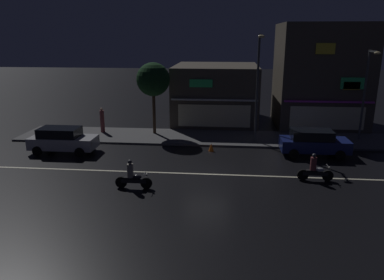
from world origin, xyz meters
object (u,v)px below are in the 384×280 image
parked_car_trailing (63,140)px  streetlamp_mid (366,88)px  motorcycle_following (132,177)px  pedestrian_on_sidewalk (102,121)px  traffic_cone (211,147)px  parked_car_near_kerb (314,142)px  streetlamp_west (258,80)px  motorcycle_lead (315,169)px

parked_car_trailing → streetlamp_mid: bearing=12.2°
streetlamp_mid → motorcycle_following: (-14.43, -9.97, -3.35)m
pedestrian_on_sidewalk → traffic_cone: pedestrian_on_sidewalk is taller
traffic_cone → pedestrian_on_sidewalk: bearing=156.5°
parked_car_near_kerb → pedestrian_on_sidewalk: bearing=-14.6°
streetlamp_mid → parked_car_near_kerb: size_ratio=1.50×
parked_car_near_kerb → parked_car_trailing: 16.46m
streetlamp_west → motorcycle_following: (-6.74, -8.79, -3.90)m
pedestrian_on_sidewalk → motorcycle_lead: bearing=-166.8°
parked_car_near_kerb → traffic_cone: (-6.62, 0.21, -0.59)m
streetlamp_west → parked_car_near_kerb: bearing=-33.0°
streetlamp_mid → parked_car_trailing: streetlamp_mid is taller
pedestrian_on_sidewalk → motorcycle_following: (5.08, -10.49, -0.42)m
parked_car_trailing → motorcycle_lead: (15.53, -3.59, -0.24)m
parked_car_near_kerb → parked_car_trailing: bearing=3.3°
streetlamp_mid → pedestrian_on_sidewalk: bearing=178.5°
streetlamp_mid → pedestrian_on_sidewalk: size_ratio=3.32×
parked_car_near_kerb → motorcycle_following: parked_car_near_kerb is taller
streetlamp_west → streetlamp_mid: size_ratio=1.16×
streetlamp_west → parked_car_trailing: size_ratio=1.74×
pedestrian_on_sidewalk → parked_car_near_kerb: pedestrian_on_sidewalk is taller
traffic_cone → parked_car_trailing: bearing=-173.3°
streetlamp_west → parked_car_trailing: (-12.87, -3.27, -3.66)m
streetlamp_mid → parked_car_near_kerb: (-4.12, -3.49, -3.11)m
streetlamp_west → traffic_cone: (-3.05, -2.10, -4.26)m
traffic_cone → motorcycle_lead: bearing=-39.7°
motorcycle_lead → streetlamp_west: bearing=-76.5°
parked_car_trailing → parked_car_near_kerb: bearing=3.3°
streetlamp_mid → traffic_cone: streetlamp_mid is taller
pedestrian_on_sidewalk → parked_car_trailing: 5.08m
parked_car_near_kerb → motorcycle_following: 12.18m
motorcycle_following → traffic_cone: motorcycle_following is taller
streetlamp_west → parked_car_near_kerb: streetlamp_west is taller
streetlamp_west → motorcycle_following: 11.75m
traffic_cone → motorcycle_following: bearing=-118.9°
streetlamp_mid → parked_car_trailing: size_ratio=1.50×
streetlamp_west → streetlamp_mid: bearing=8.7°
parked_car_near_kerb → motorcycle_following: (-10.31, -6.48, -0.24)m
streetlamp_west → pedestrian_on_sidewalk: size_ratio=3.87×
streetlamp_mid → motorcycle_lead: streetlamp_mid is taller
parked_car_trailing → traffic_cone: parked_car_trailing is taller
streetlamp_west → parked_car_near_kerb: (3.57, -2.31, -3.66)m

